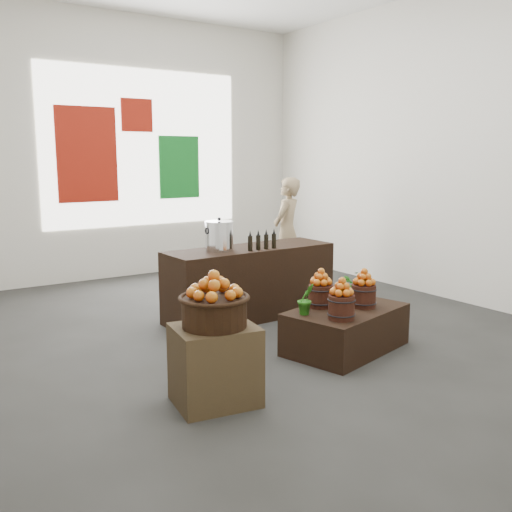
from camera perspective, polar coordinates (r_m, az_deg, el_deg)
ground at (r=6.29m, az=-0.82°, el=-7.43°), size 7.00×7.00×0.00m
back_wall at (r=9.15m, az=-12.98°, el=10.47°), size 6.00×0.04×4.00m
back_opening at (r=9.24m, az=-11.17°, el=10.53°), size 3.20×0.02×2.40m
deco_red_left at (r=8.92m, az=-16.54°, el=9.69°), size 0.90×0.04×1.40m
deco_green_right at (r=9.48m, az=-7.69°, el=8.79°), size 0.70×0.04×1.00m
deco_red_upper at (r=9.21m, az=-11.84°, el=13.62°), size 0.50×0.04×0.50m
crate at (r=4.44m, az=-4.12°, el=-10.82°), size 0.68×0.59×0.61m
wicker_basket at (r=4.31m, az=-4.19°, el=-5.62°), size 0.49×0.49×0.22m
apples_in_basket at (r=4.26m, az=-4.22°, el=-2.85°), size 0.38×0.38×0.20m
display_table at (r=5.69m, az=8.96°, el=-7.23°), size 1.35×1.02×0.42m
apple_bucket_front_left at (r=5.24m, az=8.54°, el=-5.09°), size 0.24×0.24×0.22m
apples_in_bucket_front_left at (r=5.20m, az=8.59°, el=-3.05°), size 0.18×0.18×0.16m
apple_bucket_front_right at (r=5.69m, az=10.70°, el=-3.96°), size 0.24×0.24×0.22m
apples_in_bucket_front_right at (r=5.65m, az=10.76°, el=-2.07°), size 0.18×0.18×0.16m
apple_bucket_rear at (r=5.63m, az=6.49°, el=-3.99°), size 0.24×0.24×0.22m
apples_in_bucket_rear at (r=5.59m, az=6.52°, el=-2.08°), size 0.18×0.18×0.16m
herb_garnish_right at (r=6.00m, az=9.45°, el=-2.82°), size 0.28×0.25×0.30m
herb_garnish_left at (r=5.35m, az=5.02°, el=-4.29°), size 0.17×0.14×0.30m
counter at (r=6.70m, az=-0.60°, el=-2.65°), size 2.06×0.71×0.83m
stock_pot_left at (r=6.37m, az=-3.69°, el=1.92°), size 0.31×0.31×0.31m
oil_cruets at (r=6.44m, az=0.43°, el=1.65°), size 0.30×0.07×0.23m
shopper at (r=8.43m, az=3.11°, el=2.51°), size 0.69×0.62×1.58m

